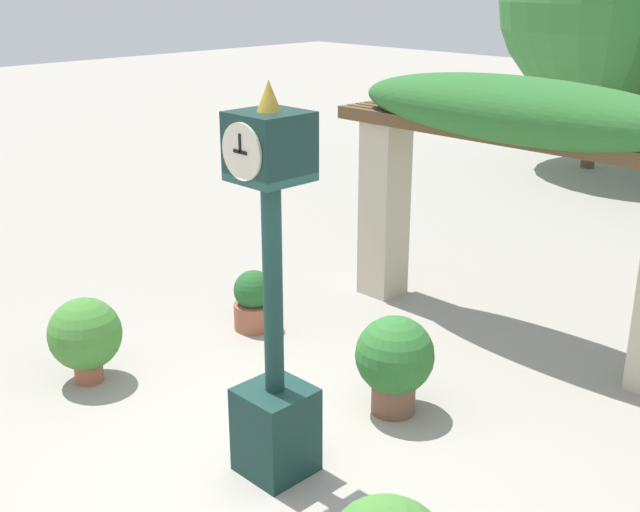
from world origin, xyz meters
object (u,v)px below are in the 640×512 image
(pedestal_clock, at_px, (274,323))
(potted_plant_near_left, at_px, (395,360))
(potted_plant_far_left, at_px, (85,336))
(potted_plant_far_right, at_px, (254,301))

(pedestal_clock, relative_size, potted_plant_near_left, 3.37)
(pedestal_clock, distance_m, potted_plant_far_left, 2.60)
(pedestal_clock, bearing_deg, potted_plant_far_left, -172.48)
(potted_plant_near_left, distance_m, potted_plant_far_right, 2.34)
(pedestal_clock, distance_m, potted_plant_near_left, 1.60)
(pedestal_clock, xyz_separation_m, potted_plant_far_right, (-2.25, 1.66, -0.98))
(potted_plant_far_right, bearing_deg, potted_plant_far_left, -95.60)
(pedestal_clock, height_order, potted_plant_far_left, pedestal_clock)
(potted_plant_far_right, bearing_deg, potted_plant_near_left, -6.74)
(potted_plant_near_left, height_order, potted_plant_far_left, potted_plant_near_left)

